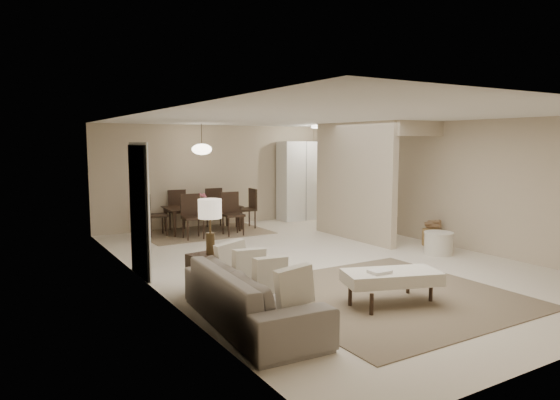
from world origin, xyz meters
TOP-DOWN VIEW (x-y plane):
  - floor at (0.00, 0.00)m, footprint 9.00×9.00m
  - ceiling at (0.00, 0.00)m, footprint 9.00×9.00m
  - back_wall at (0.00, 4.50)m, footprint 6.00×0.00m
  - left_wall at (-3.00, 0.00)m, footprint 0.00×9.00m
  - right_wall at (3.00, 0.00)m, footprint 0.00×9.00m
  - partition at (1.80, 1.25)m, footprint 0.15×2.50m
  - doorway at (-2.97, 0.60)m, footprint 0.04×0.90m
  - pantry_cabinet at (2.35, 4.15)m, footprint 1.20×0.55m
  - flush_light at (2.30, 3.20)m, footprint 0.44×0.44m
  - living_rug at (-0.38, -2.13)m, footprint 3.20×3.20m
  - sofa at (-2.45, -2.13)m, footprint 2.32×1.03m
  - ottoman_bench at (-0.58, -2.43)m, footprint 1.33×0.93m
  - side_table at (-2.40, -0.84)m, footprint 0.59×0.59m
  - table_lamp at (-2.40, -0.84)m, footprint 0.32×0.32m
  - round_pouf at (2.21, -0.74)m, footprint 0.53×0.53m
  - wicker_basket at (2.75, -0.10)m, footprint 0.40×0.40m
  - dining_rug at (-0.65, 3.70)m, footprint 2.80×2.10m
  - dining_table at (-0.65, 3.70)m, footprint 1.77×1.06m
  - dining_chairs at (-0.65, 3.70)m, footprint 2.61×1.95m
  - vase at (-0.65, 3.70)m, footprint 0.17×0.17m
  - yellow_mat at (2.55, 2.71)m, footprint 0.87×0.61m
  - pendant_light at (-0.65, 3.70)m, footprint 0.46×0.46m

SIDE VIEW (x-z plane):
  - floor at x=0.00m, z-range 0.00..0.00m
  - living_rug at x=-0.38m, z-range 0.00..0.01m
  - dining_rug at x=-0.65m, z-range 0.00..0.01m
  - yellow_mat at x=2.55m, z-range 0.00..0.01m
  - wicker_basket at x=2.75m, z-range 0.00..0.33m
  - round_pouf at x=2.21m, z-range 0.00..0.42m
  - side_table at x=-2.40m, z-range 0.00..0.56m
  - dining_table at x=-0.65m, z-range 0.00..0.60m
  - sofa at x=-2.45m, z-range 0.00..0.66m
  - ottoman_bench at x=-0.58m, z-range 0.13..0.57m
  - dining_chairs at x=-0.65m, z-range 0.00..0.96m
  - vase at x=-0.65m, z-range 0.60..0.76m
  - doorway at x=-2.97m, z-range 0.00..2.04m
  - pantry_cabinet at x=2.35m, z-range 0.00..2.10m
  - table_lamp at x=-2.40m, z-range 0.74..1.50m
  - back_wall at x=0.00m, z-range -1.75..4.25m
  - left_wall at x=-3.00m, z-range -3.25..5.75m
  - right_wall at x=3.00m, z-range -3.25..5.75m
  - partition at x=1.80m, z-range 0.00..2.50m
  - pendant_light at x=-0.65m, z-range 1.57..2.27m
  - flush_light at x=2.30m, z-range 2.44..2.48m
  - ceiling at x=0.00m, z-range 2.50..2.50m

